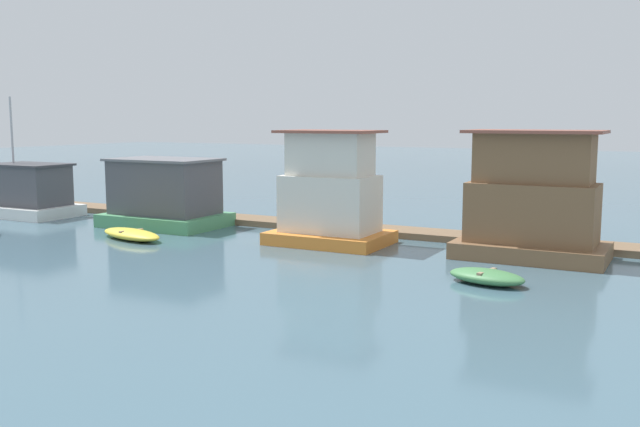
# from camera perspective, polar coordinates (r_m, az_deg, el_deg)

# --- Properties ---
(ground_plane) EXTENTS (200.00, 200.00, 0.00)m
(ground_plane) POSITION_cam_1_polar(r_m,az_deg,el_deg) (31.69, 0.84, -2.30)
(ground_plane) COLOR #426070
(dock_walkway) EXTENTS (51.00, 2.02, 0.30)m
(dock_walkway) POSITION_cam_1_polar(r_m,az_deg,el_deg) (34.48, 3.22, -1.24)
(dock_walkway) COLOR brown
(dock_walkway) RESTS_ON ground_plane
(houseboat_white) EXTENTS (5.04, 3.50, 6.66)m
(houseboat_white) POSITION_cam_1_polar(r_m,az_deg,el_deg) (43.07, -22.20, 1.58)
(houseboat_white) COLOR white
(houseboat_white) RESTS_ON ground_plane
(houseboat_green) EXTENTS (5.90, 4.02, 3.45)m
(houseboat_green) POSITION_cam_1_polar(r_m,az_deg,el_deg) (36.93, -12.31, 1.46)
(houseboat_green) COLOR #4C9360
(houseboat_green) RESTS_ON ground_plane
(houseboat_orange) EXTENTS (5.03, 3.55, 4.95)m
(houseboat_orange) POSITION_cam_1_polar(r_m,az_deg,el_deg) (31.00, 0.81, 1.44)
(houseboat_orange) COLOR orange
(houseboat_orange) RESTS_ON ground_plane
(houseboat_brown) EXTENTS (5.75, 3.42, 5.01)m
(houseboat_brown) POSITION_cam_1_polar(r_m,az_deg,el_deg) (28.89, 16.63, 0.79)
(houseboat_brown) COLOR brown
(houseboat_brown) RESTS_ON ground_plane
(dinghy_yellow) EXTENTS (4.16, 2.40, 0.47)m
(dinghy_yellow) POSITION_cam_1_polar(r_m,az_deg,el_deg) (33.46, -14.86, -1.61)
(dinghy_yellow) COLOR yellow
(dinghy_yellow) RESTS_ON ground_plane
(dinghy_green) EXTENTS (2.87, 1.90, 0.49)m
(dinghy_green) POSITION_cam_1_polar(r_m,az_deg,el_deg) (24.37, 13.19, -4.93)
(dinghy_green) COLOR #47844C
(dinghy_green) RESTS_ON ground_plane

